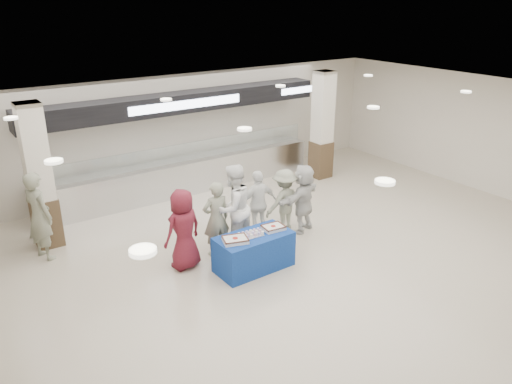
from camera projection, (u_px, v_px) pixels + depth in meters
ground at (308, 271)px, 10.08m from camera, size 14.00×14.00×0.00m
serving_line at (184, 152)px, 13.80m from camera, size 8.70×0.85×2.80m
column_left at (40, 180)px, 10.64m from camera, size 0.55×0.55×3.20m
column_right at (322, 128)px, 14.84m from camera, size 0.55×0.55×3.20m
display_table at (254, 252)px, 10.07m from camera, size 1.57×0.81×0.75m
sheet_cake_left at (235, 239)px, 9.65m from camera, size 0.56×0.49×0.10m
sheet_cake_right at (273, 227)px, 10.17m from camera, size 0.46×0.37×0.09m
cupcake_tray at (251, 234)px, 9.92m from camera, size 0.46×0.35×0.07m
civilian_maroon at (183, 229)px, 9.96m from camera, size 0.91×0.68×1.69m
soldier_a at (216, 219)px, 10.47m from camera, size 0.64×0.45×1.66m
chef_tall at (233, 208)px, 10.66m from camera, size 1.07×0.90×1.93m
chef_short at (258, 204)px, 11.35m from camera, size 0.96×0.47×1.57m
soldier_b at (284, 201)px, 11.50m from camera, size 1.03×0.64×1.54m
civilian_white at (303, 198)px, 11.57m from camera, size 1.59×0.97×1.64m
soldier_bg at (39, 216)px, 10.29m from camera, size 0.68×0.82×1.92m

